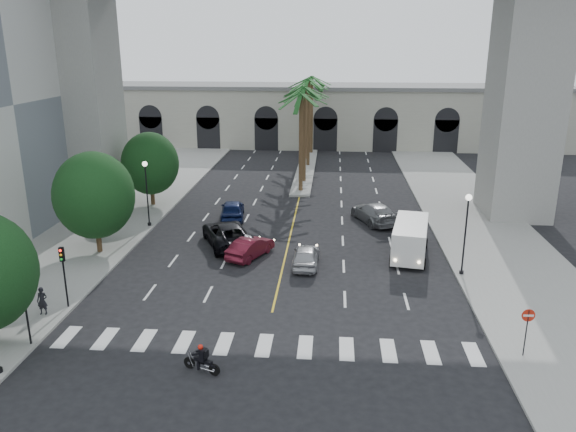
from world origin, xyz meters
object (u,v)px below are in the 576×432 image
at_px(car_b, 250,248).
at_px(car_c, 227,234).
at_px(pedestrian_a, 42,301).
at_px(traffic_signal_near, 24,299).
at_px(lamp_post_right, 466,228).
at_px(car_a, 306,256).
at_px(pedestrian_b, 16,251).
at_px(do_not_enter_sign, 527,323).
at_px(car_e, 232,210).
at_px(car_d, 374,213).
at_px(traffic_signal_far, 63,267).
at_px(motorcycle_rider, 202,360).
at_px(cargo_van, 410,238).
at_px(lamp_post_left_far, 147,188).

xyz_separation_m(car_b, car_c, (-2.02, 2.31, 0.16)).
bearing_deg(pedestrian_a, traffic_signal_near, -77.70).
bearing_deg(lamp_post_right, car_c, 164.24).
distance_m(car_a, pedestrian_b, 19.03).
height_order(traffic_signal_near, do_not_enter_sign, traffic_signal_near).
bearing_deg(car_e, traffic_signal_near, 65.94).
bearing_deg(traffic_signal_near, car_a, 41.69).
height_order(car_c, car_d, car_c).
bearing_deg(car_b, traffic_signal_far, 68.14).
distance_m(traffic_signal_far, car_c, 13.05).
bearing_deg(car_e, motorcycle_rider, 88.81).
bearing_deg(car_b, do_not_enter_sign, 164.94).
relative_size(pedestrian_a, do_not_enter_sign, 0.61).
bearing_deg(do_not_enter_sign, motorcycle_rider, -173.59).
bearing_deg(car_c, car_d, -174.06).
bearing_deg(car_d, pedestrian_b, 3.67).
bearing_deg(do_not_enter_sign, lamp_post_right, 92.04).
bearing_deg(pedestrian_a, car_e, 64.58).
distance_m(car_b, do_not_enter_sign, 18.81).
xyz_separation_m(car_d, cargo_van, (1.90, -7.73, 0.56)).
bearing_deg(lamp_post_right, car_e, 146.98).
distance_m(car_c, car_e, 6.34).
bearing_deg(cargo_van, traffic_signal_near, -135.29).
xyz_separation_m(car_b, car_e, (-2.76, 8.60, 0.11)).
relative_size(traffic_signal_far, car_b, 0.87).
distance_m(motorcycle_rider, car_d, 24.53).
height_order(pedestrian_a, pedestrian_b, pedestrian_b).
distance_m(lamp_post_right, motorcycle_rider, 18.53).
distance_m(motorcycle_rider, car_e, 22.93).
distance_m(cargo_van, pedestrian_a, 23.22).
distance_m(car_c, do_not_enter_sign, 21.83).
xyz_separation_m(lamp_post_left_far, traffic_signal_near, (0.10, -18.50, -0.71)).
xyz_separation_m(car_b, pedestrian_b, (-15.06, -2.96, 0.39)).
bearing_deg(car_c, lamp_post_left_far, -50.70).
height_order(lamp_post_left_far, pedestrian_b, lamp_post_left_far).
relative_size(car_b, car_e, 0.90).
height_order(lamp_post_left_far, car_a, lamp_post_left_far).
height_order(lamp_post_right, cargo_van, lamp_post_right).
distance_m(lamp_post_left_far, do_not_enter_sign, 29.52).
relative_size(car_c, car_d, 1.11).
height_order(traffic_signal_near, car_a, traffic_signal_near).
bearing_deg(car_c, car_e, -107.16).
height_order(car_b, car_e, car_e).
relative_size(car_a, cargo_van, 0.69).
distance_m(traffic_signal_near, pedestrian_a, 3.54).
xyz_separation_m(car_c, car_d, (11.02, 6.31, -0.05)).
bearing_deg(lamp_post_right, motorcycle_rider, -139.07).
bearing_deg(traffic_signal_far, car_d, 43.96).
distance_m(traffic_signal_far, car_d, 24.94).
height_order(traffic_signal_far, motorcycle_rider, traffic_signal_far).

